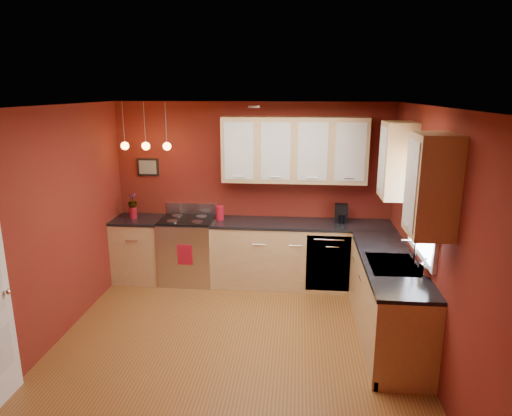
# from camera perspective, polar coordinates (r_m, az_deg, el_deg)

# --- Properties ---
(floor) EXTENTS (4.20, 4.20, 0.00)m
(floor) POSITION_cam_1_polar(r_m,az_deg,el_deg) (5.24, -2.84, -17.19)
(floor) COLOR brown
(floor) RESTS_ON ground
(ceiling) EXTENTS (4.00, 4.20, 0.02)m
(ceiling) POSITION_cam_1_polar(r_m,az_deg,el_deg) (4.46, -3.27, 12.54)
(ceiling) COLOR #EFE4D0
(ceiling) RESTS_ON wall_back
(wall_back) EXTENTS (4.00, 0.02, 2.60)m
(wall_back) POSITION_cam_1_polar(r_m,az_deg,el_deg) (6.70, -0.44, 2.01)
(wall_back) COLOR maroon
(wall_back) RESTS_ON floor
(wall_front) EXTENTS (4.00, 0.02, 2.60)m
(wall_front) POSITION_cam_1_polar(r_m,az_deg,el_deg) (2.81, -9.53, -16.88)
(wall_front) COLOR maroon
(wall_front) RESTS_ON floor
(wall_left) EXTENTS (0.02, 4.20, 2.60)m
(wall_left) POSITION_cam_1_polar(r_m,az_deg,el_deg) (5.35, -24.77, -2.60)
(wall_left) COLOR maroon
(wall_left) RESTS_ON floor
(wall_right) EXTENTS (0.02, 4.20, 2.60)m
(wall_right) POSITION_cam_1_polar(r_m,az_deg,el_deg) (4.83, 21.20, -4.00)
(wall_right) COLOR maroon
(wall_right) RESTS_ON floor
(base_cabinets_back_left) EXTENTS (0.70, 0.60, 0.90)m
(base_cabinets_back_left) POSITION_cam_1_polar(r_m,az_deg,el_deg) (7.01, -14.27, -5.10)
(base_cabinets_back_left) COLOR tan
(base_cabinets_back_left) RESTS_ON floor
(base_cabinets_back_right) EXTENTS (2.54, 0.60, 0.90)m
(base_cabinets_back_right) POSITION_cam_1_polar(r_m,az_deg,el_deg) (6.62, 5.64, -5.89)
(base_cabinets_back_right) COLOR tan
(base_cabinets_back_right) RESTS_ON floor
(base_cabinets_right) EXTENTS (0.60, 2.10, 0.90)m
(base_cabinets_right) POSITION_cam_1_polar(r_m,az_deg,el_deg) (5.48, 16.05, -10.95)
(base_cabinets_right) COLOR tan
(base_cabinets_right) RESTS_ON floor
(counter_back_left) EXTENTS (0.70, 0.62, 0.04)m
(counter_back_left) POSITION_cam_1_polar(r_m,az_deg,el_deg) (6.87, -14.52, -1.41)
(counter_back_left) COLOR black
(counter_back_left) RESTS_ON base_cabinets_back_left
(counter_back_right) EXTENTS (2.54, 0.62, 0.04)m
(counter_back_right) POSITION_cam_1_polar(r_m,az_deg,el_deg) (6.47, 5.74, -1.99)
(counter_back_right) COLOR black
(counter_back_right) RESTS_ON base_cabinets_back_right
(counter_right) EXTENTS (0.62, 2.10, 0.04)m
(counter_right) POSITION_cam_1_polar(r_m,az_deg,el_deg) (5.30, 16.40, -6.35)
(counter_right) COLOR black
(counter_right) RESTS_ON base_cabinets_right
(gas_range) EXTENTS (0.76, 0.64, 1.11)m
(gas_range) POSITION_cam_1_polar(r_m,az_deg,el_deg) (6.80, -8.46, -5.16)
(gas_range) COLOR #BABABF
(gas_range) RESTS_ON floor
(dishwasher_front) EXTENTS (0.60, 0.02, 0.80)m
(dishwasher_front) POSITION_cam_1_polar(r_m,az_deg,el_deg) (6.37, 8.99, -6.87)
(dishwasher_front) COLOR #BABABF
(dishwasher_front) RESTS_ON base_cabinets_back_right
(sink) EXTENTS (0.50, 0.70, 0.33)m
(sink) POSITION_cam_1_polar(r_m,az_deg,el_deg) (5.16, 16.73, -6.99)
(sink) COLOR gray
(sink) RESTS_ON counter_right
(window) EXTENTS (0.06, 1.02, 1.22)m
(window) POSITION_cam_1_polar(r_m,az_deg,el_deg) (5.00, 20.43, 1.31)
(window) COLOR white
(window) RESTS_ON wall_right
(upper_cabinets_back) EXTENTS (2.00, 0.35, 0.90)m
(upper_cabinets_back) POSITION_cam_1_polar(r_m,az_deg,el_deg) (6.38, 4.79, 7.25)
(upper_cabinets_back) COLOR tan
(upper_cabinets_back) RESTS_ON wall_back
(upper_cabinets_right) EXTENTS (0.35, 1.95, 0.90)m
(upper_cabinets_right) POSITION_cam_1_polar(r_m,az_deg,el_deg) (4.94, 18.95, 4.38)
(upper_cabinets_right) COLOR tan
(upper_cabinets_right) RESTS_ON wall_right
(wall_picture) EXTENTS (0.32, 0.03, 0.26)m
(wall_picture) POSITION_cam_1_polar(r_m,az_deg,el_deg) (6.94, -13.35, 5.00)
(wall_picture) COLOR black
(wall_picture) RESTS_ON wall_back
(pendant_lights) EXTENTS (0.71, 0.11, 0.66)m
(pendant_lights) POSITION_cam_1_polar(r_m,az_deg,el_deg) (6.55, -13.61, 7.60)
(pendant_lights) COLOR gray
(pendant_lights) RESTS_ON ceiling
(red_canister) EXTENTS (0.14, 0.14, 0.20)m
(red_canister) POSITION_cam_1_polar(r_m,az_deg,el_deg) (6.58, -4.57, -0.59)
(red_canister) COLOR maroon
(red_canister) RESTS_ON counter_back_right
(red_vase) EXTENTS (0.10, 0.10, 0.17)m
(red_vase) POSITION_cam_1_polar(r_m,az_deg,el_deg) (6.87, -15.10, -0.55)
(red_vase) COLOR maroon
(red_vase) RESTS_ON counter_back_left
(flowers) EXTENTS (0.15, 0.15, 0.23)m
(flowers) POSITION_cam_1_polar(r_m,az_deg,el_deg) (6.83, -15.20, 0.88)
(flowers) COLOR maroon
(flowers) RESTS_ON red_vase
(coffee_maker) EXTENTS (0.19, 0.18, 0.26)m
(coffee_maker) POSITION_cam_1_polar(r_m,az_deg,el_deg) (6.54, 10.61, -0.73)
(coffee_maker) COLOR black
(coffee_maker) RESTS_ON counter_back_right
(soap_pump) EXTENTS (0.12, 0.12, 0.21)m
(soap_pump) POSITION_cam_1_polar(r_m,az_deg,el_deg) (4.88, 20.42, -6.93)
(soap_pump) COLOR white
(soap_pump) RESTS_ON counter_right
(dish_towel) EXTENTS (0.21, 0.01, 0.29)m
(dish_towel) POSITION_cam_1_polar(r_m,az_deg,el_deg) (6.48, -8.88, -5.82)
(dish_towel) COLOR maroon
(dish_towel) RESTS_ON gas_range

